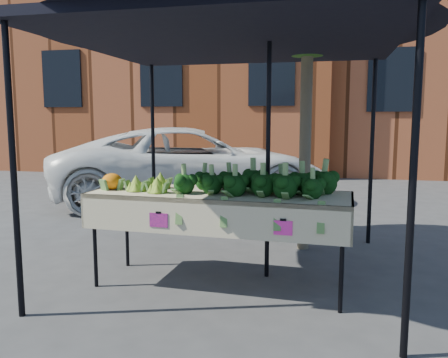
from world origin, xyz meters
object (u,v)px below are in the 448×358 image
table (219,240)px  street_tree (307,81)px  canopy (235,139)px  vehicle (190,66)px

table → street_tree: (0.70, 1.47, 1.56)m
table → canopy: bearing=83.5°
canopy → vehicle: 4.25m
vehicle → street_tree: (2.25, -2.74, -0.53)m
vehicle → table: bearing=177.1°
street_tree → vehicle: bearing=129.5°
table → canopy: 1.03m
table → vehicle: vehicle is taller
table → vehicle: size_ratio=0.48×
canopy → street_tree: street_tree is taller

